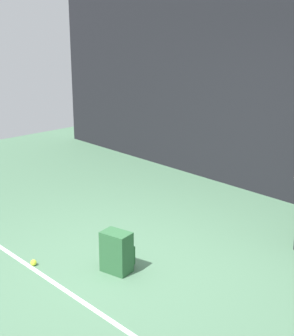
{
  "coord_description": "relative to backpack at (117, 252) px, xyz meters",
  "views": [
    {
      "loc": [
        3.82,
        -3.17,
        2.61
      ],
      "look_at": [
        0.0,
        0.4,
        1.0
      ],
      "focal_mm": 54.88,
      "sensor_mm": 36.0,
      "label": 1
    }
  ],
  "objects": [
    {
      "name": "backpack",
      "position": [
        0.0,
        0.0,
        0.0
      ],
      "size": [
        0.34,
        0.33,
        0.44
      ],
      "rotation": [
        0.0,
        0.0,
        3.36
      ],
      "color": "#2D6038",
      "rests_on": "ground"
    },
    {
      "name": "tennis_ball_by_fence",
      "position": [
        -0.7,
        -0.59,
        -0.18
      ],
      "size": [
        0.07,
        0.07,
        0.07
      ],
      "primitive_type": "sphere",
      "color": "#CCE033",
      "rests_on": "ground"
    },
    {
      "name": "tennis_ball_mid_court",
      "position": [
        -0.31,
        0.29,
        -0.18
      ],
      "size": [
        0.07,
        0.07,
        0.07
      ],
      "primitive_type": "sphere",
      "color": "#CCE033",
      "rests_on": "ground"
    },
    {
      "name": "back_fence",
      "position": [
        -0.09,
        3.1,
        1.24
      ],
      "size": [
        10.0,
        0.1,
        2.91
      ],
      "primitive_type": "cube",
      "color": "black",
      "rests_on": "ground"
    },
    {
      "name": "court_line",
      "position": [
        -0.09,
        -0.63,
        -0.21
      ],
      "size": [
        9.0,
        0.05,
        0.0
      ],
      "primitive_type": "cube",
      "color": "white",
      "rests_on": "ground"
    },
    {
      "name": "ground_plane",
      "position": [
        -0.09,
        0.1,
        -0.21
      ],
      "size": [
        12.0,
        12.0,
        0.0
      ],
      "primitive_type": "plane",
      "color": "#4C7556"
    }
  ]
}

